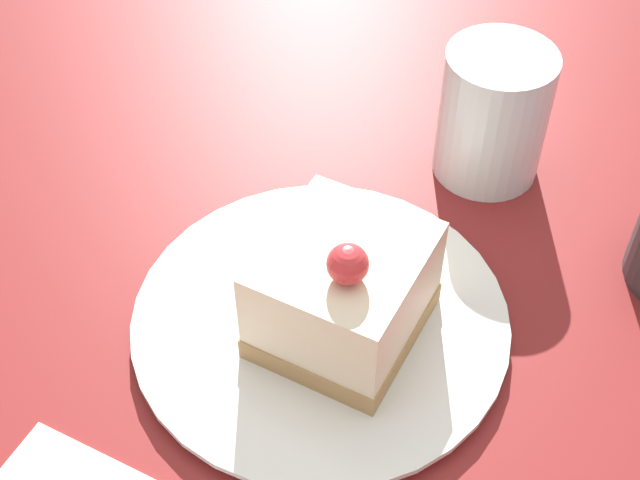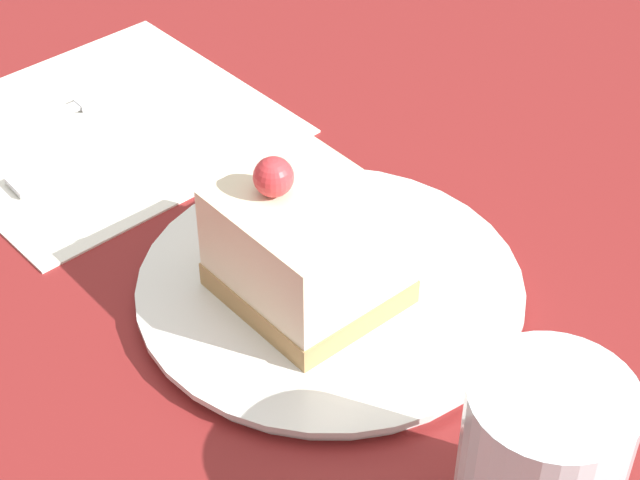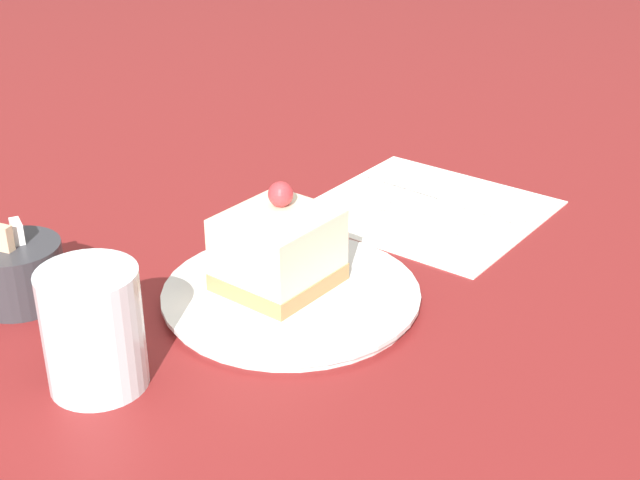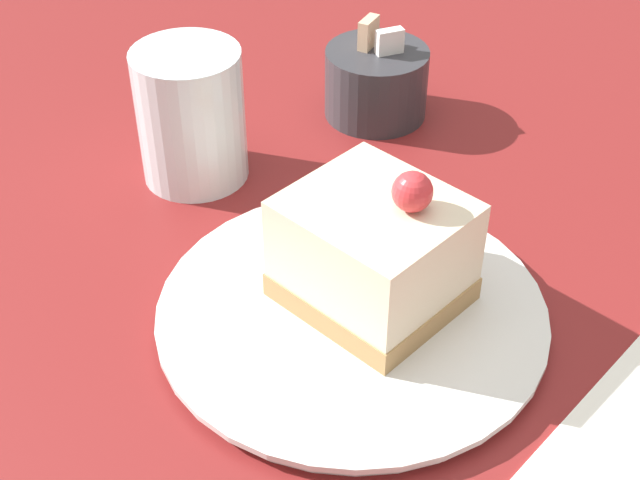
# 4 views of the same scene
# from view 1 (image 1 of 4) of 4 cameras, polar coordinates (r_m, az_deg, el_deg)

# --- Properties ---
(ground_plane) EXTENTS (4.00, 4.00, 0.00)m
(ground_plane) POSITION_cam_1_polar(r_m,az_deg,el_deg) (0.54, 3.15, -3.78)
(ground_plane) COLOR maroon
(plate) EXTENTS (0.22, 0.22, 0.01)m
(plate) POSITION_cam_1_polar(r_m,az_deg,el_deg) (0.52, 0.03, -5.17)
(plate) COLOR silver
(plate) RESTS_ON ground_plane
(cake_slice) EXTENTS (0.09, 0.08, 0.09)m
(cake_slice) POSITION_cam_1_polar(r_m,az_deg,el_deg) (0.48, 1.43, -3.23)
(cake_slice) COLOR #AD8451
(cake_slice) RESTS_ON plate
(drinking_glass) EXTENTS (0.07, 0.07, 0.09)m
(drinking_glass) POSITION_cam_1_polar(r_m,az_deg,el_deg) (0.60, 11.01, 7.91)
(drinking_glass) COLOR silver
(drinking_glass) RESTS_ON ground_plane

